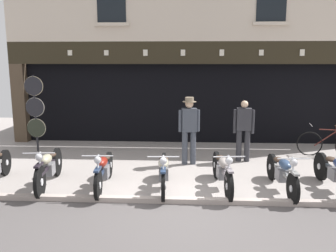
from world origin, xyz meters
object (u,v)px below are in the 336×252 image
motorcycle_center_right (222,170)px  salesman_left (189,127)px  advert_board_near (274,91)px  motorcycle_center_left (104,170)px  leaning_bicycle (329,143)px  shopkeeper_center (244,128)px  tyre_sign_pole (35,108)px  motorcycle_right (282,172)px  motorcycle_left (49,167)px  motorcycle_far_right (336,172)px  motorcycle_center (164,171)px

motorcycle_center_right → salesman_left: bearing=-74.2°
motorcycle_center_right → advert_board_near: 5.14m
motorcycle_center_left → salesman_left: 2.72m
salesman_left → leaning_bicycle: 4.18m
shopkeeper_center → advert_board_near: bearing=-115.6°
motorcycle_center_right → shopkeeper_center: bearing=-114.2°
motorcycle_center_right → advert_board_near: size_ratio=2.19×
advert_board_near → leaning_bicycle: size_ratio=0.55×
shopkeeper_center → leaning_bicycle: size_ratio=0.96×
advert_board_near → tyre_sign_pole: bearing=-167.8°
motorcycle_right → leaning_bicycle: (2.06, 2.88, -0.03)m
motorcycle_left → motorcycle_center_right: bearing=173.6°
motorcycle_center_left → motorcycle_left: bearing=-5.9°
motorcycle_center_left → motorcycle_far_right: bearing=177.4°
tyre_sign_pole → motorcycle_center_right: bearing=-29.1°
motorcycle_center_right → leaning_bicycle: size_ratio=1.20×
motorcycle_center_right → salesman_left: size_ratio=1.16×
motorcycle_left → motorcycle_far_right: 6.14m
motorcycle_far_right → shopkeeper_center: bearing=-57.4°
advert_board_near → motorcycle_left: bearing=-142.3°
motorcycle_left → motorcycle_center: 2.52m
motorcycle_center_right → motorcycle_far_right: 2.37m
shopkeeper_center → motorcycle_left: bearing=30.2°
shopkeeper_center → motorcycle_far_right: bearing=130.2°
motorcycle_center_left → advert_board_near: bearing=-138.7°
leaning_bicycle → salesman_left: bearing=114.2°
motorcycle_center → motorcycle_center_right: (1.25, 0.08, 0.01)m
tyre_sign_pole → motorcycle_right: bearing=-24.5°
motorcycle_center_left → motorcycle_center_right: motorcycle_center_right is taller
motorcycle_center → shopkeeper_center: (2.01, 2.28, 0.51)m
motorcycle_center → motorcycle_right: bearing=177.7°
motorcycle_center → motorcycle_center_left: bearing=-3.4°
motorcycle_center_left → advert_board_near: size_ratio=2.11×
motorcycle_center → leaning_bicycle: size_ratio=1.15×
shopkeeper_center → motorcycle_center_right: bearing=75.0°
motorcycle_center_left → motorcycle_far_right: motorcycle_far_right is taller
motorcycle_center_right → motorcycle_far_right: bearing=174.9°
motorcycle_left → motorcycle_center_right: motorcycle_left is taller
motorcycle_far_right → tyre_sign_pole: size_ratio=0.90×
motorcycle_right → advert_board_near: bearing=-103.5°
motorcycle_left → motorcycle_center: size_ratio=1.05×
salesman_left → tyre_sign_pole: size_ratio=0.78×
motorcycle_right → salesman_left: 2.78m
motorcycle_left → tyre_sign_pole: tyre_sign_pole is taller
motorcycle_center_left → shopkeeper_center: 4.04m
tyre_sign_pole → motorcycle_center: bearing=-36.8°
shopkeeper_center → salesman_left: bearing=17.8°
leaning_bicycle → tyre_sign_pole: bearing=99.8°
tyre_sign_pole → leaning_bicycle: tyre_sign_pole is taller
shopkeeper_center → leaning_bicycle: bearing=-162.0°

